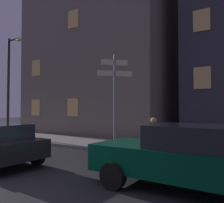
{
  "coord_description": "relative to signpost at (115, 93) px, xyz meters",
  "views": [
    {
      "loc": [
        4.54,
        -2.89,
        1.91
      ],
      "look_at": [
        -0.64,
        5.38,
        2.21
      ],
      "focal_mm": 37.2,
      "sensor_mm": 36.0,
      "label": 1
    }
  ],
  "objects": [
    {
      "name": "sidewalk_kerb",
      "position": [
        0.8,
        1.14,
        -2.52
      ],
      "size": [
        40.0,
        2.89,
        0.14
      ],
      "primitive_type": "cube",
      "color": "gray",
      "rests_on": "ground_plane"
    },
    {
      "name": "signpost",
      "position": [
        0.0,
        0.0,
        0.0
      ],
      "size": [
        1.13,
        1.13,
        4.18
      ],
      "color": "gray",
      "rests_on": "sidewalk_kerb"
    },
    {
      "name": "street_lamp",
      "position": [
        -8.3,
        0.47,
        1.27
      ],
      "size": [
        1.37,
        0.28,
        6.39
      ],
      "color": "#2D2D30",
      "rests_on": "sidewalk_kerb"
    },
    {
      "name": "ground_plane",
      "position": [
        0.8,
        -5.87,
        -2.59
      ],
      "size": [
        80.0,
        80.0,
        0.0
      ],
      "primitive_type": "plane",
      "color": "#232326"
    },
    {
      "name": "car_far_trailing",
      "position": [
        3.99,
        -3.23,
        -1.79
      ],
      "size": [
        4.64,
        2.01,
        1.53
      ],
      "color": "#05472D",
      "rests_on": "ground_plane"
    },
    {
      "name": "building_left_block",
      "position": [
        -5.1,
        7.53,
        6.36
      ],
      "size": [
        11.03,
        9.12,
        17.91
      ],
      "color": "slate",
      "rests_on": "ground_plane"
    },
    {
      "name": "cyclist",
      "position": [
        2.28,
        -1.27,
        -1.84
      ],
      "size": [
        1.82,
        0.36,
        1.61
      ],
      "color": "black",
      "rests_on": "ground_plane"
    }
  ]
}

